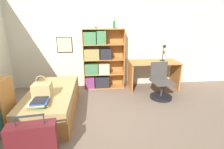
{
  "coord_description": "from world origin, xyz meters",
  "views": [
    {
      "loc": [
        0.2,
        -3.3,
        1.87
      ],
      "look_at": [
        0.54,
        0.18,
        0.75
      ],
      "focal_mm": 28.0,
      "sensor_mm": 36.0,
      "label": 1
    }
  ],
  "objects_px": {
    "bottle_brown": "(114,24)",
    "handbag": "(42,90)",
    "desk_chair": "(161,87)",
    "book_stack_on_bed": "(39,103)",
    "desk_lamp": "(164,49)",
    "bookcase": "(99,61)",
    "suitcase": "(34,146)",
    "desk": "(153,69)",
    "bottle_green": "(94,25)",
    "bed": "(52,102)"
  },
  "relations": [
    {
      "from": "handbag",
      "to": "suitcase",
      "type": "bearing_deg",
      "value": -81.89
    },
    {
      "from": "desk_chair",
      "to": "handbag",
      "type": "bearing_deg",
      "value": -162.76
    },
    {
      "from": "book_stack_on_bed",
      "to": "desk_lamp",
      "type": "xyz_separation_m",
      "value": [
        2.83,
        1.86,
        0.54
      ]
    },
    {
      "from": "handbag",
      "to": "desk_lamp",
      "type": "xyz_separation_m",
      "value": [
        2.86,
        1.52,
        0.46
      ]
    },
    {
      "from": "handbag",
      "to": "bottle_green",
      "type": "bearing_deg",
      "value": 59.48
    },
    {
      "from": "handbag",
      "to": "suitcase",
      "type": "xyz_separation_m",
      "value": [
        0.16,
        -1.1,
        -0.32
      ]
    },
    {
      "from": "book_stack_on_bed",
      "to": "bottle_green",
      "type": "relative_size",
      "value": 1.73
    },
    {
      "from": "desk",
      "to": "desk_chair",
      "type": "xyz_separation_m",
      "value": [
        -0.01,
        -0.64,
        -0.27
      ]
    },
    {
      "from": "bottle_brown",
      "to": "desk",
      "type": "xyz_separation_m",
      "value": [
        1.08,
        -0.12,
        -1.19
      ]
    },
    {
      "from": "bottle_brown",
      "to": "handbag",
      "type": "bearing_deg",
      "value": -133.64
    },
    {
      "from": "suitcase",
      "to": "desk",
      "type": "relative_size",
      "value": 0.57
    },
    {
      "from": "book_stack_on_bed",
      "to": "bottle_green",
      "type": "height_order",
      "value": "bottle_green"
    },
    {
      "from": "suitcase",
      "to": "bookcase",
      "type": "bearing_deg",
      "value": 71.37
    },
    {
      "from": "desk_lamp",
      "to": "desk_chair",
      "type": "xyz_separation_m",
      "value": [
        -0.31,
        -0.73,
        -0.82
      ]
    },
    {
      "from": "bed",
      "to": "book_stack_on_bed",
      "type": "relative_size",
      "value": 4.92
    },
    {
      "from": "desk",
      "to": "bed",
      "type": "bearing_deg",
      "value": -154.93
    },
    {
      "from": "bed",
      "to": "desk",
      "type": "xyz_separation_m",
      "value": [
        2.49,
        1.16,
        0.29
      ]
    },
    {
      "from": "handbag",
      "to": "desk_chair",
      "type": "height_order",
      "value": "handbag"
    },
    {
      "from": "book_stack_on_bed",
      "to": "bottle_brown",
      "type": "relative_size",
      "value": 1.41
    },
    {
      "from": "handbag",
      "to": "desk_lamp",
      "type": "height_order",
      "value": "desk_lamp"
    },
    {
      "from": "desk",
      "to": "suitcase",
      "type": "bearing_deg",
      "value": -133.56
    },
    {
      "from": "bottle_brown",
      "to": "book_stack_on_bed",
      "type": "bearing_deg",
      "value": -127.41
    },
    {
      "from": "bed",
      "to": "desk_chair",
      "type": "relative_size",
      "value": 2.12
    },
    {
      "from": "suitcase",
      "to": "bookcase",
      "type": "relative_size",
      "value": 0.46
    },
    {
      "from": "bookcase",
      "to": "desk_lamp",
      "type": "height_order",
      "value": "bookcase"
    },
    {
      "from": "bottle_green",
      "to": "bottle_brown",
      "type": "height_order",
      "value": "bottle_brown"
    },
    {
      "from": "bookcase",
      "to": "desk_chair",
      "type": "relative_size",
      "value": 1.88
    },
    {
      "from": "bottle_brown",
      "to": "desk_chair",
      "type": "xyz_separation_m",
      "value": [
        1.07,
        -0.76,
        -1.46
      ]
    },
    {
      "from": "bed",
      "to": "desk_chair",
      "type": "height_order",
      "value": "desk_chair"
    },
    {
      "from": "desk_lamp",
      "to": "desk_chair",
      "type": "relative_size",
      "value": 0.56
    },
    {
      "from": "desk",
      "to": "desk_chair",
      "type": "height_order",
      "value": "desk_chair"
    },
    {
      "from": "suitcase",
      "to": "desk_lamp",
      "type": "height_order",
      "value": "desk_lamp"
    },
    {
      "from": "handbag",
      "to": "suitcase",
      "type": "relative_size",
      "value": 0.54
    },
    {
      "from": "bookcase",
      "to": "desk_chair",
      "type": "xyz_separation_m",
      "value": [
        1.49,
        -0.8,
        -0.51
      ]
    },
    {
      "from": "bed",
      "to": "bottle_green",
      "type": "distance_m",
      "value": 2.19
    },
    {
      "from": "suitcase",
      "to": "desk_chair",
      "type": "distance_m",
      "value": 3.06
    },
    {
      "from": "handbag",
      "to": "book_stack_on_bed",
      "type": "xyz_separation_m",
      "value": [
        0.03,
        -0.34,
        -0.08
      ]
    },
    {
      "from": "bottle_green",
      "to": "desk_chair",
      "type": "bearing_deg",
      "value": -27.76
    },
    {
      "from": "bottle_brown",
      "to": "desk_chair",
      "type": "height_order",
      "value": "bottle_brown"
    },
    {
      "from": "bed",
      "to": "handbag",
      "type": "relative_size",
      "value": 4.46
    },
    {
      "from": "suitcase",
      "to": "desk",
      "type": "bearing_deg",
      "value": 46.44
    },
    {
      "from": "suitcase",
      "to": "desk_chair",
      "type": "bearing_deg",
      "value": 38.31
    },
    {
      "from": "desk",
      "to": "desk_lamp",
      "type": "height_order",
      "value": "desk_lamp"
    },
    {
      "from": "handbag",
      "to": "bottle_brown",
      "type": "distance_m",
      "value": 2.41
    },
    {
      "from": "book_stack_on_bed",
      "to": "suitcase",
      "type": "bearing_deg",
      "value": -80.83
    },
    {
      "from": "handbag",
      "to": "desk",
      "type": "xyz_separation_m",
      "value": [
        2.56,
        1.43,
        -0.09
      ]
    },
    {
      "from": "desk_lamp",
      "to": "suitcase",
      "type": "bearing_deg",
      "value": -135.84
    },
    {
      "from": "handbag",
      "to": "desk_chair",
      "type": "xyz_separation_m",
      "value": [
        2.56,
        0.79,
        -0.37
      ]
    },
    {
      "from": "bookcase",
      "to": "desk_lamp",
      "type": "distance_m",
      "value": 1.82
    },
    {
      "from": "book_stack_on_bed",
      "to": "bookcase",
      "type": "distance_m",
      "value": 2.21
    }
  ]
}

